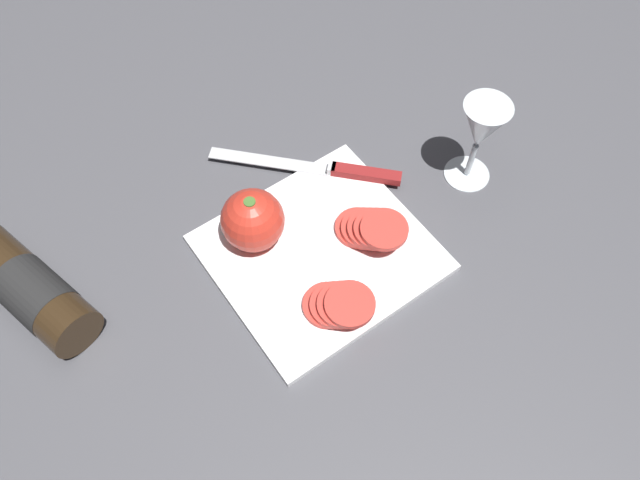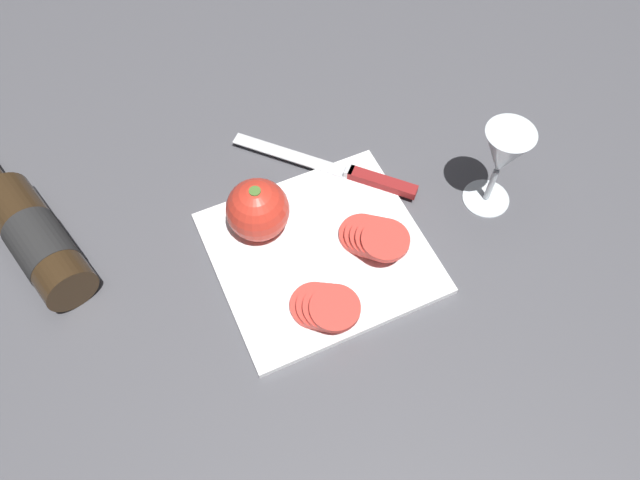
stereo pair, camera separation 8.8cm
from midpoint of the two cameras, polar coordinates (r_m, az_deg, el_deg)
The scene contains 8 objects.
ground_plane at distance 0.93m, azimuth 2.00°, elevation -0.24°, with size 3.00×3.00×0.00m, color #4C4C51.
cutting_board at distance 0.91m, azimuth 2.76°, elevation -1.39°, with size 0.30×0.28×0.01m.
wine_bottle at distance 0.96m, azimuth -22.40°, elevation 0.24°, with size 0.14×0.35×0.08m.
wine_glass at distance 0.94m, azimuth 18.98°, elevation 7.06°, with size 0.07×0.07×0.15m.
whole_tomato at distance 0.89m, azimuth -2.92°, elevation 2.56°, with size 0.09×0.09×0.09m.
knife at distance 0.98m, azimuth 6.28°, elevation 5.67°, with size 0.23×0.24×0.01m.
tomato_slice_stack_near at distance 0.90m, azimuth 7.71°, elevation 0.03°, with size 0.08×0.11×0.04m.
tomato_slice_stack_far at distance 0.85m, azimuth 3.41°, elevation -6.37°, with size 0.09×0.10×0.03m.
Camera 2 is at (-0.19, -0.44, 0.80)m, focal length 35.00 mm.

